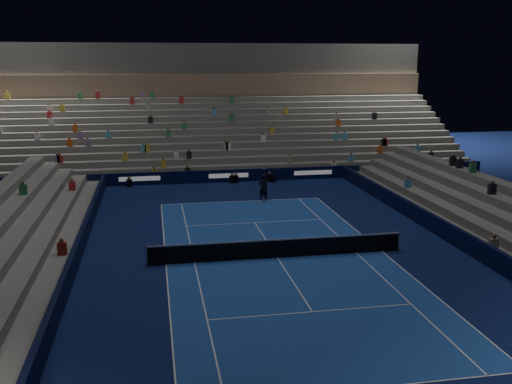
% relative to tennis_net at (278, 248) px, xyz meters
% --- Properties ---
extents(ground, '(90.00, 90.00, 0.00)m').
position_rel_tennis_net_xyz_m(ground, '(0.00, 0.00, -0.50)').
color(ground, '#0B1544').
rests_on(ground, ground).
extents(court_surface, '(10.97, 23.77, 0.01)m').
position_rel_tennis_net_xyz_m(court_surface, '(0.00, 0.00, -0.50)').
color(court_surface, '#1B4399').
rests_on(court_surface, ground).
extents(sponsor_barrier_far, '(44.00, 0.25, 1.00)m').
position_rel_tennis_net_xyz_m(sponsor_barrier_far, '(0.00, 18.50, -0.00)').
color(sponsor_barrier_far, black).
rests_on(sponsor_barrier_far, ground).
extents(sponsor_barrier_east, '(0.25, 37.00, 1.00)m').
position_rel_tennis_net_xyz_m(sponsor_barrier_east, '(9.70, 0.00, -0.00)').
color(sponsor_barrier_east, black).
rests_on(sponsor_barrier_east, ground).
extents(sponsor_barrier_west, '(0.25, 37.00, 1.00)m').
position_rel_tennis_net_xyz_m(sponsor_barrier_west, '(-9.70, 0.00, -0.00)').
color(sponsor_barrier_west, black).
rests_on(sponsor_barrier_west, ground).
extents(grandstand_main, '(44.00, 15.20, 11.20)m').
position_rel_tennis_net_xyz_m(grandstand_main, '(0.00, 27.90, 2.87)').
color(grandstand_main, slate).
rests_on(grandstand_main, ground).
extents(tennis_net, '(12.90, 0.10, 1.10)m').
position_rel_tennis_net_xyz_m(tennis_net, '(0.00, 0.00, 0.00)').
color(tennis_net, '#B2B2B7').
rests_on(tennis_net, ground).
extents(tennis_player, '(0.83, 0.67, 1.99)m').
position_rel_tennis_net_xyz_m(tennis_player, '(1.49, 11.43, 0.49)').
color(tennis_player, black).
rests_on(tennis_player, ground).
extents(broadcast_camera, '(0.62, 0.99, 0.61)m').
position_rel_tennis_net_xyz_m(broadcast_camera, '(3.47, 17.92, -0.19)').
color(broadcast_camera, black).
rests_on(broadcast_camera, ground).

